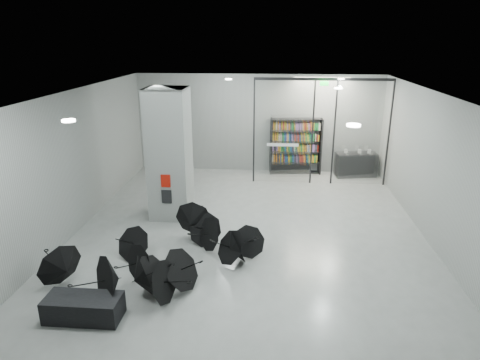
# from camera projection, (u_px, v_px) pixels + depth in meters

# --- Properties ---
(room) EXTENTS (14.00, 14.02, 4.01)m
(room) POSITION_uv_depth(u_px,v_px,m) (247.00, 145.00, 10.45)
(room) COLOR gray
(room) RESTS_ON ground
(column) EXTENTS (1.20, 1.20, 4.00)m
(column) POSITION_uv_depth(u_px,v_px,m) (169.00, 154.00, 12.80)
(column) COLOR slate
(column) RESTS_ON ground
(fire_cabinet) EXTENTS (0.28, 0.04, 0.38)m
(fire_cabinet) POSITION_uv_depth(u_px,v_px,m) (166.00, 181.00, 12.43)
(fire_cabinet) COLOR #A50A07
(fire_cabinet) RESTS_ON column
(info_panel) EXTENTS (0.30, 0.03, 0.42)m
(info_panel) POSITION_uv_depth(u_px,v_px,m) (167.00, 197.00, 12.59)
(info_panel) COLOR black
(info_panel) RESTS_ON column
(exit_sign) EXTENTS (0.30, 0.06, 0.15)m
(exit_sign) POSITION_uv_depth(u_px,v_px,m) (324.00, 83.00, 14.95)
(exit_sign) COLOR #0CE533
(exit_sign) RESTS_ON room
(glass_partition) EXTENTS (5.06, 0.08, 4.00)m
(glass_partition) POSITION_uv_depth(u_px,v_px,m) (321.00, 128.00, 15.67)
(glass_partition) COLOR silver
(glass_partition) RESTS_ON ground
(bench) EXTENTS (1.51, 0.65, 0.49)m
(bench) POSITION_uv_depth(u_px,v_px,m) (84.00, 308.00, 8.42)
(bench) COLOR black
(bench) RESTS_ON ground
(bookshelf) EXTENTS (2.11, 0.67, 2.28)m
(bookshelf) POSITION_uv_depth(u_px,v_px,m) (296.00, 146.00, 17.24)
(bookshelf) COLOR black
(bookshelf) RESTS_ON ground
(shop_counter) EXTENTS (1.70, 0.91, 0.97)m
(shop_counter) POSITION_uv_depth(u_px,v_px,m) (356.00, 165.00, 17.04)
(shop_counter) COLOR black
(shop_counter) RESTS_ON ground
(umbrella_cluster) EXTENTS (5.23, 4.24, 1.24)m
(umbrella_cluster) POSITION_uv_depth(u_px,v_px,m) (171.00, 260.00, 10.09)
(umbrella_cluster) COLOR black
(umbrella_cluster) RESTS_ON ground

